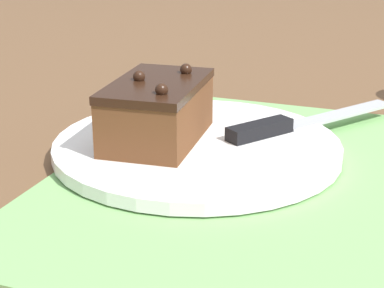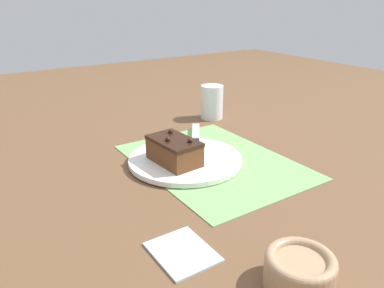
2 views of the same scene
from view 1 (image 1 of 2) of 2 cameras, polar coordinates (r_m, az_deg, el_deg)
ground_plane at (r=0.59m, az=5.02°, el=-2.98°), size 3.00×3.00×0.00m
placemat_woven at (r=0.59m, az=5.02°, el=-2.80°), size 0.46×0.34×0.00m
cake_plate at (r=0.63m, az=0.45°, el=-0.23°), size 0.28×0.28×0.01m
chocolate_cake at (r=0.62m, az=-3.10°, el=2.99°), size 0.14×0.09×0.07m
serving_knife at (r=0.67m, az=8.52°, el=1.75°), size 0.20×0.15×0.01m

